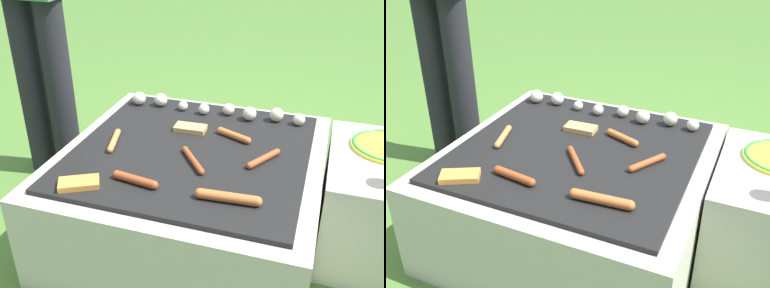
{
  "view_description": "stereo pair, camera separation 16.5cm",
  "coord_description": "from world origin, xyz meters",
  "views": [
    {
      "loc": [
        0.45,
        -1.38,
        1.2
      ],
      "look_at": [
        0.0,
        0.0,
        0.41
      ],
      "focal_mm": 42.0,
      "sensor_mm": 36.0,
      "label": 1
    },
    {
      "loc": [
        0.6,
        -1.32,
        1.2
      ],
      "look_at": [
        0.0,
        0.0,
        0.41
      ],
      "focal_mm": 42.0,
      "sensor_mm": 36.0,
      "label": 2
    }
  ],
  "objects": [
    {
      "name": "mushroom_row",
      "position": [
        -0.01,
        0.33,
        0.42
      ],
      "size": [
        0.76,
        0.08,
        0.06
      ],
      "color": "beige",
      "rests_on": "grill"
    },
    {
      "name": "sausage_front_right",
      "position": [
        0.21,
        -0.28,
        0.41
      ],
      "size": [
        0.21,
        0.04,
        0.03
      ],
      "color": "#B7602D",
      "rests_on": "grill"
    },
    {
      "name": "bread_slice_center",
      "position": [
        -0.05,
        0.14,
        0.4
      ],
      "size": [
        0.13,
        0.07,
        0.02
      ],
      "color": "tan",
      "rests_on": "grill"
    },
    {
      "name": "sausage_front_center",
      "position": [
        -0.1,
        -0.28,
        0.41
      ],
      "size": [
        0.17,
        0.05,
        0.03
      ],
      "color": "#93421E",
      "rests_on": "grill"
    },
    {
      "name": "ground_plane",
      "position": [
        0.0,
        0.0,
        0.0
      ],
      "size": [
        14.0,
        14.0,
        0.0
      ],
      "primitive_type": "plane",
      "color": "#47702D"
    },
    {
      "name": "bread_slice_left",
      "position": [
        -0.27,
        -0.35,
        0.4
      ],
      "size": [
        0.15,
        0.12,
        0.02
      ],
      "color": "#D18438",
      "rests_on": "grill"
    },
    {
      "name": "sausage_front_left",
      "position": [
        -0.29,
        -0.05,
        0.41
      ],
      "size": [
        0.06,
        0.17,
        0.02
      ],
      "color": "#C6753D",
      "rests_on": "grill"
    },
    {
      "name": "sausage_back_right",
      "position": [
        0.27,
        -0.01,
        0.41
      ],
      "size": [
        0.1,
        0.15,
        0.02
      ],
      "color": "#93421E",
      "rests_on": "grill"
    },
    {
      "name": "sausage_back_center",
      "position": [
        0.13,
        0.13,
        0.41
      ],
      "size": [
        0.15,
        0.08,
        0.03
      ],
      "color": "#B7602D",
      "rests_on": "grill"
    },
    {
      "name": "sausage_mid_right",
      "position": [
        0.03,
        -0.09,
        0.41
      ],
      "size": [
        0.12,
        0.15,
        0.02
      ],
      "color": "#93421E",
      "rests_on": "grill"
    },
    {
      "name": "grill",
      "position": [
        0.0,
        0.0,
        0.2
      ],
      "size": [
        0.95,
        0.95,
        0.39
      ],
      "color": "#B2AA9E",
      "rests_on": "ground_plane"
    },
    {
      "name": "side_ledge",
      "position": [
        0.69,
        0.15,
        0.2
      ],
      "size": [
        0.41,
        0.55,
        0.39
      ],
      "color": "#B2AA9E",
      "rests_on": "ground_plane"
    }
  ]
}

